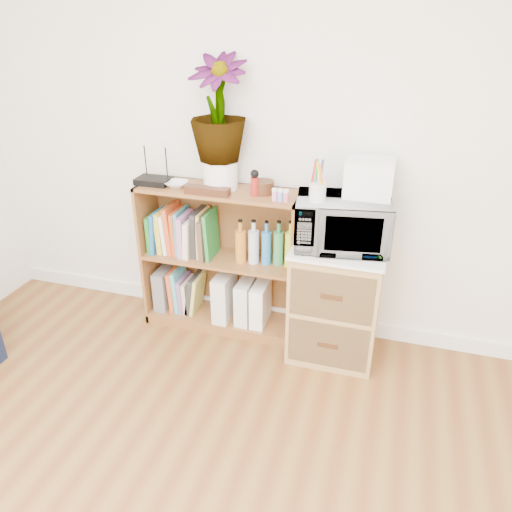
% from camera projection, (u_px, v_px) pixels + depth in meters
% --- Properties ---
extents(skirting_board, '(4.00, 0.02, 0.10)m').
position_uv_depth(skirting_board, '(278.00, 314.00, 3.38)').
color(skirting_board, white).
rests_on(skirting_board, ground).
extents(bookshelf, '(1.00, 0.30, 0.95)m').
position_uv_depth(bookshelf, '(221.00, 260.00, 3.16)').
color(bookshelf, brown).
rests_on(bookshelf, ground).
extents(wicker_unit, '(0.50, 0.45, 0.70)m').
position_uv_depth(wicker_unit, '(336.00, 301.00, 2.96)').
color(wicker_unit, '#9E7542').
rests_on(wicker_unit, ground).
extents(microwave, '(0.55, 0.42, 0.28)m').
position_uv_depth(microwave, '(342.00, 223.00, 2.72)').
color(microwave, silver).
rests_on(microwave, wicker_unit).
extents(pen_cup, '(0.09, 0.09, 0.10)m').
position_uv_depth(pen_cup, '(318.00, 192.00, 2.61)').
color(pen_cup, silver).
rests_on(pen_cup, microwave).
extents(small_appliance, '(0.25, 0.21, 0.20)m').
position_uv_depth(small_appliance, '(369.00, 178.00, 2.66)').
color(small_appliance, white).
rests_on(small_appliance, microwave).
extents(router, '(0.21, 0.14, 0.04)m').
position_uv_depth(router, '(154.00, 181.00, 3.03)').
color(router, black).
rests_on(router, bookshelf).
extents(white_bowl, '(0.13, 0.13, 0.03)m').
position_uv_depth(white_bowl, '(177.00, 184.00, 2.98)').
color(white_bowl, silver).
rests_on(white_bowl, bookshelf).
extents(plant_pot, '(0.20, 0.20, 0.17)m').
position_uv_depth(plant_pot, '(220.00, 174.00, 2.92)').
color(plant_pot, white).
rests_on(plant_pot, bookshelf).
extents(potted_plant, '(0.32, 0.32, 0.58)m').
position_uv_depth(potted_plant, '(218.00, 109.00, 2.75)').
color(potted_plant, '#3E732E').
rests_on(potted_plant, plant_pot).
extents(trinket_box, '(0.27, 0.07, 0.04)m').
position_uv_depth(trinket_box, '(207.00, 191.00, 2.86)').
color(trinket_box, '#341A0E').
rests_on(trinket_box, bookshelf).
extents(kokeshi_doll, '(0.05, 0.05, 0.11)m').
position_uv_depth(kokeshi_doll, '(255.00, 187.00, 2.83)').
color(kokeshi_doll, '#9E1B13').
rests_on(kokeshi_doll, bookshelf).
extents(wooden_bowl, '(0.13, 0.13, 0.07)m').
position_uv_depth(wooden_bowl, '(263.00, 187.00, 2.87)').
color(wooden_bowl, '#381E0F').
rests_on(wooden_bowl, bookshelf).
extents(paint_jars, '(0.10, 0.04, 0.05)m').
position_uv_depth(paint_jars, '(280.00, 197.00, 2.75)').
color(paint_jars, pink).
rests_on(paint_jars, bookshelf).
extents(file_box, '(0.08, 0.22, 0.28)m').
position_uv_depth(file_box, '(165.00, 287.00, 3.39)').
color(file_box, slate).
rests_on(file_box, bookshelf).
extents(magazine_holder_left, '(0.10, 0.25, 0.31)m').
position_uv_depth(magazine_holder_left, '(225.00, 295.00, 3.26)').
color(magazine_holder_left, silver).
rests_on(magazine_holder_left, bookshelf).
extents(magazine_holder_mid, '(0.09, 0.23, 0.28)m').
position_uv_depth(magazine_holder_mid, '(246.00, 301.00, 3.23)').
color(magazine_holder_mid, silver).
rests_on(magazine_holder_mid, bookshelf).
extents(magazine_holder_right, '(0.09, 0.22, 0.28)m').
position_uv_depth(magazine_holder_right, '(261.00, 303.00, 3.20)').
color(magazine_holder_right, white).
rests_on(magazine_holder_right, bookshelf).
extents(cookbooks, '(0.42, 0.20, 0.31)m').
position_uv_depth(cookbooks, '(183.00, 232.00, 3.15)').
color(cookbooks, '#1F7525').
rests_on(cookbooks, bookshelf).
extents(liquor_bottles, '(0.45, 0.07, 0.28)m').
position_uv_depth(liquor_bottles, '(270.00, 244.00, 3.00)').
color(liquor_bottles, '#BE7123').
rests_on(liquor_bottles, bookshelf).
extents(lower_books, '(0.22, 0.19, 0.29)m').
position_uv_depth(lower_books, '(186.00, 291.00, 3.35)').
color(lower_books, '#D05424').
rests_on(lower_books, bookshelf).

